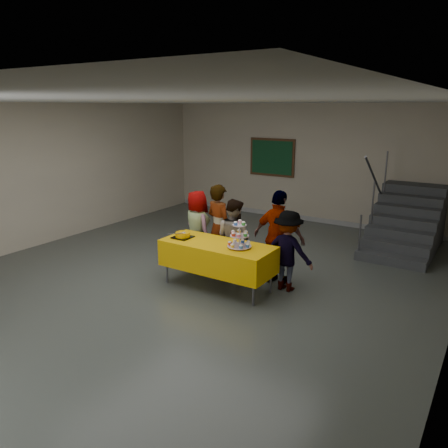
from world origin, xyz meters
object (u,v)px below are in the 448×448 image
object	(u,v)px
cupcake_stand	(239,238)
schoolchild_a	(197,228)
staircase	(407,224)
schoolchild_d	(279,238)
schoolchild_e	(288,251)
schoolchild_b	(219,227)
noticeboard	(272,157)
schoolchild_c	(234,238)
bake_table	(217,256)
bear_cake	(183,234)

from	to	relation	value
cupcake_stand	schoolchild_a	bearing A→B (deg)	151.81
staircase	cupcake_stand	bearing A→B (deg)	-113.02
schoolchild_d	staircase	world-z (taller)	staircase
schoolchild_e	schoolchild_d	bearing A→B (deg)	-30.93
schoolchild_b	noticeboard	bearing A→B (deg)	-58.78
cupcake_stand	schoolchild_c	size ratio (longest dim) A/B	0.32
bake_table	bear_cake	bearing A→B (deg)	-175.31
schoolchild_a	bear_cake	bearing A→B (deg)	132.44
staircase	noticeboard	distance (m)	3.93
schoolchild_b	schoolchild_e	xyz separation A→B (m)	(1.45, -0.18, -0.13)
schoolchild_a	schoolchild_e	size ratio (longest dim) A/B	1.07
bake_table	schoolchild_b	bearing A→B (deg)	121.60
schoolchild_a	schoolchild_c	xyz separation A→B (m)	(0.85, -0.08, -0.02)
bake_table	schoolchild_d	world-z (taller)	schoolchild_d
bake_table	cupcake_stand	bearing A→B (deg)	-0.62
bake_table	bear_cake	size ratio (longest dim) A/B	5.25
schoolchild_d	noticeboard	distance (m)	4.85
schoolchild_c	staircase	bearing A→B (deg)	-112.16
noticeboard	schoolchild_d	bearing A→B (deg)	-61.66
bake_table	bear_cake	world-z (taller)	bear_cake
bear_cake	schoolchild_c	xyz separation A→B (m)	(0.59, 0.69, -0.14)
bake_table	schoolchild_d	distance (m)	1.07
bake_table	schoolchild_d	xyz separation A→B (m)	(0.75, 0.72, 0.25)
schoolchild_b	cupcake_stand	bearing A→B (deg)	156.51
bake_table	schoolchild_a	bearing A→B (deg)	142.28
schoolchild_c	schoolchild_a	bearing A→B (deg)	5.30
schoolchild_d	bake_table	bearing A→B (deg)	47.71
schoolchild_d	schoolchild_e	xyz separation A→B (m)	(0.24, -0.16, -0.14)
schoolchild_b	staircase	size ratio (longest dim) A/B	0.66
bake_table	schoolchild_a	xyz separation A→B (m)	(-0.92, 0.72, 0.16)
schoolchild_b	schoolchild_e	distance (m)	1.47
schoolchild_a	schoolchild_b	xyz separation A→B (m)	(0.47, 0.03, 0.08)
schoolchild_e	bake_table	bearing A→B (deg)	31.69
cupcake_stand	schoolchild_b	xyz separation A→B (m)	(-0.87, 0.75, -0.14)
cupcake_stand	staircase	world-z (taller)	staircase
bear_cake	schoolchild_e	distance (m)	1.78
bake_table	schoolchild_a	world-z (taller)	schoolchild_a
bake_table	schoolchild_e	size ratio (longest dim) A/B	1.41
schoolchild_a	staircase	bearing A→B (deg)	-108.44
bake_table	staircase	bearing A→B (deg)	62.19
schoolchild_e	bear_cake	bearing A→B (deg)	22.61
bake_table	schoolchild_b	size ratio (longest dim) A/B	1.18
schoolchild_d	schoolchild_e	distance (m)	0.32
schoolchild_c	schoolchild_d	xyz separation A→B (m)	(0.83, 0.08, 0.11)
schoolchild_c	schoolchild_b	bearing A→B (deg)	-5.05
bear_cake	staircase	distance (m)	5.03
cupcake_stand	schoolchild_e	world-z (taller)	schoolchild_e
schoolchild_a	schoolchild_c	size ratio (longest dim) A/B	1.03
schoolchild_e	staircase	bearing A→B (deg)	-105.95
bake_table	schoolchild_e	distance (m)	1.15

